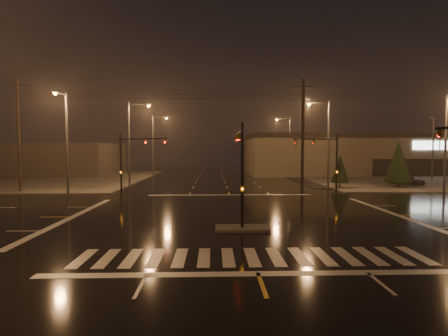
% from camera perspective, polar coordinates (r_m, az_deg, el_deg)
% --- Properties ---
extents(ground, '(140.00, 140.00, 0.00)m').
position_cam_1_polar(ground, '(23.80, 2.17, -7.84)').
color(ground, black).
rests_on(ground, ground).
extents(sidewalk_ne, '(36.00, 36.00, 0.12)m').
position_cam_1_polar(sidewalk_ne, '(62.14, 28.84, -1.45)').
color(sidewalk_ne, '#47443F').
rests_on(sidewalk_ne, ground).
extents(sidewalk_nw, '(36.00, 36.00, 0.12)m').
position_cam_1_polar(sidewalk_nw, '(60.57, -29.71, -1.58)').
color(sidewalk_nw, '#47443F').
rests_on(sidewalk_nw, ground).
extents(median_island, '(3.00, 1.60, 0.15)m').
position_cam_1_polar(median_island, '(19.88, 2.97, -9.79)').
color(median_island, '#47443F').
rests_on(median_island, ground).
extents(crosswalk, '(15.00, 2.60, 0.01)m').
position_cam_1_polar(crosswalk, '(15.09, 4.58, -14.25)').
color(crosswalk, beige).
rests_on(crosswalk, ground).
extents(stop_bar_near, '(16.00, 0.50, 0.01)m').
position_cam_1_polar(stop_bar_near, '(13.20, 5.58, -16.81)').
color(stop_bar_near, beige).
rests_on(stop_bar_near, ground).
extents(stop_bar_far, '(16.00, 0.50, 0.01)m').
position_cam_1_polar(stop_bar_far, '(34.65, 0.92, -4.41)').
color(stop_bar_far, beige).
rests_on(stop_bar_far, ground).
extents(retail_building, '(60.20, 28.30, 7.20)m').
position_cam_1_polar(retail_building, '(78.38, 26.11, 2.23)').
color(retail_building, brown).
rests_on(retail_building, ground).
extents(commercial_block, '(30.00, 18.00, 5.60)m').
position_cam_1_polar(commercial_block, '(73.38, -28.83, 1.32)').
color(commercial_block, '#3A3633').
rests_on(commercial_block, ground).
extents(signal_mast_median, '(0.25, 4.59, 6.00)m').
position_cam_1_polar(signal_mast_median, '(20.33, 2.78, 0.96)').
color(signal_mast_median, black).
rests_on(signal_mast_median, ground).
extents(signal_mast_ne, '(4.84, 1.86, 6.00)m').
position_cam_1_polar(signal_mast_ne, '(35.26, 16.61, 1.76)').
color(signal_mast_ne, black).
rests_on(signal_mast_ne, ground).
extents(signal_mast_nw, '(4.84, 1.86, 6.00)m').
position_cam_1_polar(signal_mast_nw, '(34.38, -15.03, 1.76)').
color(signal_mast_nw, black).
rests_on(signal_mast_nw, ground).
extents(streetlight_1, '(2.77, 0.32, 10.00)m').
position_cam_1_polar(streetlight_1, '(42.44, -14.85, 4.69)').
color(streetlight_1, '#38383A').
rests_on(streetlight_1, ground).
extents(streetlight_2, '(2.77, 0.32, 10.00)m').
position_cam_1_polar(streetlight_2, '(58.13, -11.27, 4.25)').
color(streetlight_2, '#38383A').
rests_on(streetlight_2, ground).
extents(streetlight_3, '(2.77, 0.32, 10.00)m').
position_cam_1_polar(streetlight_3, '(41.37, 16.32, 4.72)').
color(streetlight_3, '#38383A').
rests_on(streetlight_3, ground).
extents(streetlight_4, '(2.77, 0.32, 10.00)m').
position_cam_1_polar(streetlight_4, '(60.70, 10.44, 4.20)').
color(streetlight_4, '#38383A').
rests_on(streetlight_4, ground).
extents(streetlight_5, '(0.32, 2.77, 10.00)m').
position_cam_1_polar(streetlight_5, '(37.41, -24.47, 4.76)').
color(streetlight_5, '#38383A').
rests_on(streetlight_5, ground).
extents(streetlight_6, '(0.32, 2.77, 10.00)m').
position_cam_1_polar(streetlight_6, '(41.83, 32.71, 4.34)').
color(streetlight_6, '#38383A').
rests_on(streetlight_6, ground).
extents(utility_pole_0, '(2.20, 0.32, 12.00)m').
position_cam_1_polar(utility_pole_0, '(42.56, -30.50, 4.82)').
color(utility_pole_0, black).
rests_on(utility_pole_0, ground).
extents(utility_pole_1, '(2.20, 0.32, 12.00)m').
position_cam_1_polar(utility_pole_1, '(38.57, 12.73, 5.39)').
color(utility_pole_1, black).
rests_on(utility_pole_1, ground).
extents(conifer_0, '(2.05, 2.05, 3.91)m').
position_cam_1_polar(conifer_0, '(42.28, 18.43, -0.10)').
color(conifer_0, black).
rests_on(conifer_0, ground).
extents(conifer_1, '(3.07, 3.07, 5.50)m').
position_cam_1_polar(conifer_1, '(45.86, 26.57, 0.96)').
color(conifer_1, black).
rests_on(conifer_1, ground).
extents(car_parked, '(3.88, 4.70, 1.51)m').
position_cam_1_polar(car_parked, '(49.45, 27.47, -1.65)').
color(car_parked, black).
rests_on(car_parked, ground).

